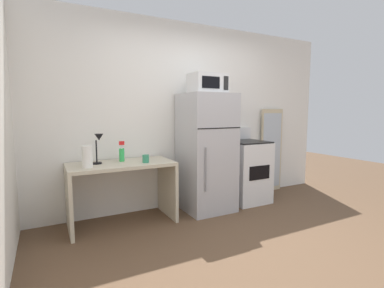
{
  "coord_description": "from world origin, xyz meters",
  "views": [
    {
      "loc": [
        -1.85,
        -2.03,
        1.36
      ],
      "look_at": [
        -0.21,
        1.1,
        0.95
      ],
      "focal_mm": 26.57,
      "sensor_mm": 36.0,
      "label": 1
    }
  ],
  "objects": [
    {
      "name": "coffee_mug",
      "position": [
        -0.79,
        1.2,
        0.8
      ],
      "size": [
        0.08,
        0.08,
        0.09
      ],
      "primitive_type": "cylinder",
      "color": "#338C66",
      "rests_on": "desk"
    },
    {
      "name": "leaning_mirror",
      "position": [
        1.57,
        1.59,
        0.7
      ],
      "size": [
        0.44,
        0.03,
        1.4
      ],
      "color": "#C6B793",
      "rests_on": "ground"
    },
    {
      "name": "oven_range",
      "position": [
        0.83,
        1.33,
        0.47
      ],
      "size": [
        0.57,
        0.61,
        1.1
      ],
      "color": "white",
      "rests_on": "ground"
    },
    {
      "name": "ground_plane",
      "position": [
        0.0,
        0.0,
        0.0
      ],
      "size": [
        12.0,
        12.0,
        0.0
      ],
      "primitive_type": "plane",
      "color": "brown"
    },
    {
      "name": "microwave",
      "position": [
        0.12,
        1.28,
        1.73
      ],
      "size": [
        0.46,
        0.35,
        0.26
      ],
      "color": "silver",
      "rests_on": "refrigerator"
    },
    {
      "name": "paper_towel_roll",
      "position": [
        -1.44,
        1.21,
        0.87
      ],
      "size": [
        0.11,
        0.11,
        0.24
      ],
      "primitive_type": "cylinder",
      "color": "white",
      "rests_on": "desk"
    },
    {
      "name": "spray_bottle",
      "position": [
        -1.02,
        1.42,
        0.85
      ],
      "size": [
        0.06,
        0.06,
        0.25
      ],
      "color": "green",
      "rests_on": "desk"
    },
    {
      "name": "desk",
      "position": [
        -1.05,
        1.32,
        0.53
      ],
      "size": [
        1.23,
        0.61,
        0.75
      ],
      "color": "beige",
      "rests_on": "ground"
    },
    {
      "name": "refrigerator",
      "position": [
        0.12,
        1.3,
        0.8
      ],
      "size": [
        0.65,
        0.68,
        1.6
      ],
      "color": "#B7B7BC",
      "rests_on": "ground"
    },
    {
      "name": "desk_lamp",
      "position": [
        -1.3,
        1.37,
        0.99
      ],
      "size": [
        0.14,
        0.12,
        0.35
      ],
      "color": "black",
      "rests_on": "desk"
    },
    {
      "name": "wall_back_white",
      "position": [
        0.0,
        1.7,
        1.3
      ],
      "size": [
        5.0,
        0.1,
        2.6
      ],
      "primitive_type": "cube",
      "color": "white",
      "rests_on": "ground"
    }
  ]
}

